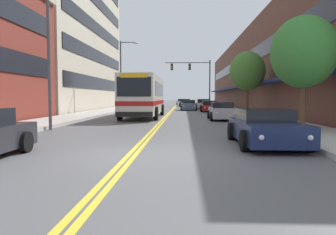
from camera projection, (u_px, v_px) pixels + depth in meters
ground_plane at (173, 109)px, 46.52m from camera, size 240.00×240.00×0.00m
sidewalk_left at (124, 108)px, 46.86m from camera, size 3.25×106.00×0.18m
sidewalk_right at (224, 108)px, 46.17m from camera, size 3.25×106.00×0.18m
centre_line at (173, 109)px, 46.52m from camera, size 0.34×106.00×0.01m
office_tower_left at (50, 3)px, 40.10m from camera, size 12.08×26.47×26.40m
storefront_row_right at (266, 73)px, 45.58m from camera, size 9.10×68.00×9.96m
city_bus at (144, 95)px, 27.01m from camera, size 2.88×10.98×3.29m
car_beige_parked_left_near at (135, 106)px, 39.30m from camera, size 2.05×4.89×1.29m
car_navy_parked_right_foreground at (265, 128)px, 11.46m from camera, size 2.19×4.71×1.26m
car_red_parked_right_mid at (209, 106)px, 37.09m from camera, size 2.01×4.19×1.24m
car_champagne_parked_right_far at (203, 104)px, 47.27m from camera, size 2.16×4.51×1.36m
car_silver_parked_right_end at (222, 111)px, 23.97m from camera, size 1.98×4.37×1.29m
car_dark_grey_moving_lead at (185, 103)px, 56.37m from camera, size 2.14×4.50×1.32m
car_slate_blue_moving_second at (189, 105)px, 41.44m from camera, size 2.07×4.40×1.30m
car_white_moving_third at (182, 102)px, 66.02m from camera, size 2.09×4.39×1.24m
traffic_signal_mast at (195, 74)px, 46.93m from camera, size 6.50×0.38×6.92m
street_lamp_left_near at (56, 45)px, 16.42m from camera, size 2.40×0.28×7.06m
street_lamp_left_far at (123, 70)px, 35.13m from camera, size 2.00×0.28×7.64m
street_tree_right_near at (304, 52)px, 14.43m from camera, size 2.89×2.89×5.07m
street_tree_right_mid at (247, 71)px, 27.69m from camera, size 2.99×2.99×5.34m
fire_hydrant at (263, 116)px, 18.26m from camera, size 0.34×0.26×0.85m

